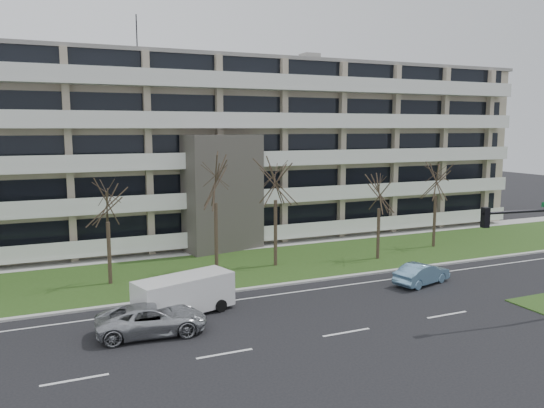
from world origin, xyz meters
name	(u,v)px	position (x,y,z in m)	size (l,w,h in m)	color
ground	(346,332)	(0.00, 0.00, 0.00)	(160.00, 160.00, 0.00)	black
grass_verge	(248,266)	(0.00, 13.00, 0.03)	(90.00, 10.00, 0.06)	#294517
curb	(278,285)	(0.00, 8.00, 0.06)	(90.00, 0.35, 0.12)	#B2B2AD
sidewalk	(224,249)	(0.00, 18.50, 0.04)	(90.00, 2.00, 0.08)	#B2B2AD
lane_edge_line	(288,293)	(0.00, 6.50, 0.01)	(90.00, 0.12, 0.01)	white
apartment_building	(198,149)	(-0.01, 25.32, 7.61)	(60.50, 15.10, 18.75)	tan
silver_pickup	(152,319)	(-8.41, 3.43, 0.71)	(2.35, 5.09, 1.41)	#A5A8AC
blue_sedan	(422,274)	(8.30, 4.88, 0.66)	(1.40, 4.01, 1.32)	#79ACD2
white_van	(185,291)	(-6.31, 5.49, 1.19)	(5.43, 3.29, 1.98)	white
traffic_signal	(537,245)	(9.36, -2.27, 3.86)	(5.12, 0.91, 5.96)	black
tree_2	(107,197)	(-9.28, 12.39, 5.39)	(3.47, 3.47, 6.94)	#382B21
tree_3	(215,176)	(-2.42, 12.59, 6.43)	(4.13, 4.13, 8.26)	#382B21
tree_4	(276,174)	(1.77, 12.38, 6.42)	(4.13, 4.13, 8.26)	#382B21
tree_5	(380,189)	(9.42, 11.20, 5.19)	(3.34, 3.34, 6.68)	#382B21
tree_6	(436,176)	(15.84, 12.76, 5.77)	(3.71, 3.71, 7.42)	#382B21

